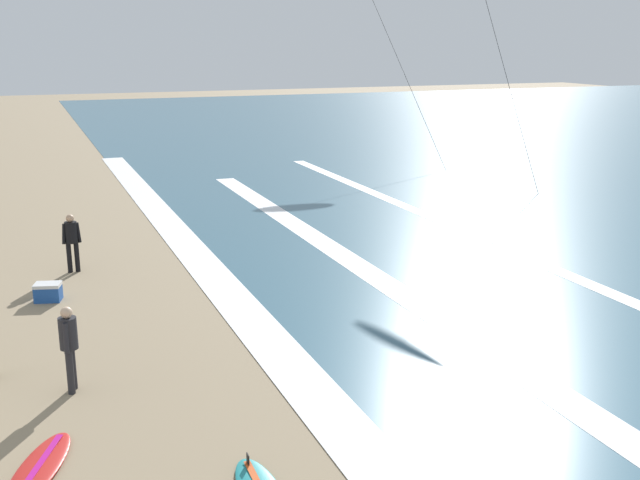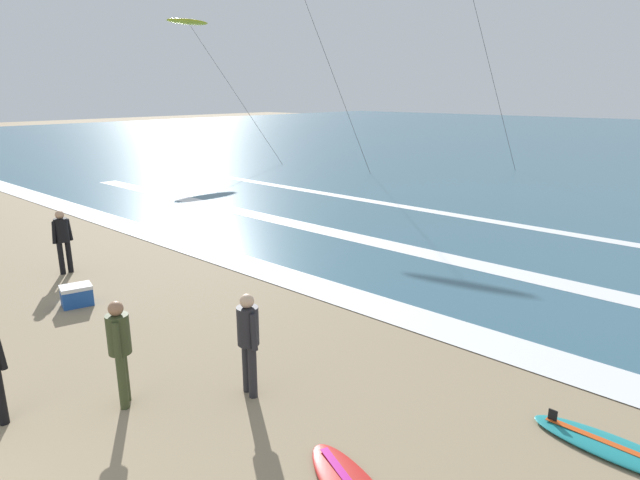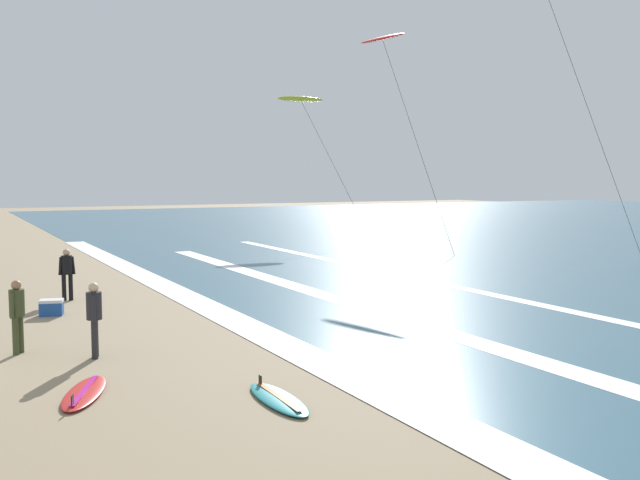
% 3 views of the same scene
% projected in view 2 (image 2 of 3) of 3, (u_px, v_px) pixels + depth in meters
% --- Properties ---
extents(wave_foam_shoreline, '(53.61, 1.07, 0.01)m').
position_uv_depth(wave_foam_shoreline, '(338.00, 294.00, 11.98)').
color(wave_foam_shoreline, white).
rests_on(wave_foam_shoreline, ocean_surface).
extents(wave_foam_mid_break, '(41.67, 0.82, 0.01)m').
position_uv_depth(wave_foam_mid_break, '(514.00, 273.00, 13.32)').
color(wave_foam_mid_break, white).
rests_on(wave_foam_mid_break, ocean_surface).
extents(wave_foam_outer_break, '(49.48, 0.55, 0.01)m').
position_uv_depth(wave_foam_outer_break, '(585.00, 237.00, 16.68)').
color(wave_foam_outer_break, white).
rests_on(wave_foam_outer_break, ocean_surface).
extents(surfer_background_far, '(0.32, 0.51, 1.60)m').
position_uv_depth(surfer_background_far, '(62.00, 236.00, 13.14)').
color(surfer_background_far, black).
rests_on(surfer_background_far, ground).
extents(surfer_right_near, '(0.51, 0.32, 1.60)m').
position_uv_depth(surfer_right_near, '(248.00, 335.00, 7.82)').
color(surfer_right_near, '#232328').
rests_on(surfer_right_near, ground).
extents(surfer_mid_group, '(0.47, 0.37, 1.60)m').
position_uv_depth(surfer_mid_group, '(120.00, 344.00, 7.55)').
color(surfer_mid_group, '#384223').
rests_on(surfer_mid_group, ground).
extents(surfboard_foreground_flat, '(2.11, 0.65, 0.25)m').
position_uv_depth(surfboard_foreground_flat, '(617.00, 450.00, 6.74)').
color(surfboard_foreground_flat, teal).
rests_on(surfboard_foreground_flat, ground).
extents(kite_yellow_mid_center, '(8.94, 3.22, 9.07)m').
position_uv_depth(kite_yellow_mid_center, '(188.00, 23.00, 35.93)').
color(kite_yellow_mid_center, yellow).
rests_on(kite_yellow_mid_center, ground).
extents(cooler_box, '(0.60, 0.71, 0.44)m').
position_uv_depth(cooler_box, '(77.00, 295.00, 11.34)').
color(cooler_box, '#1E4C9E').
rests_on(cooler_box, ground).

